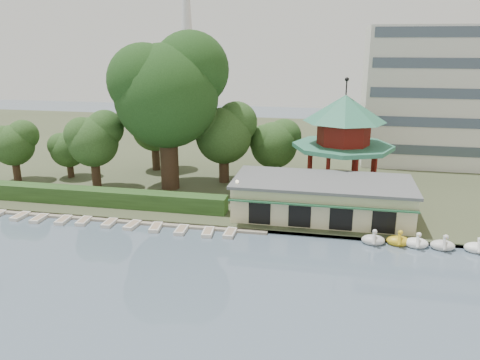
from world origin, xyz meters
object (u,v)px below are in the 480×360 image
(dock, at_px, (109,219))
(pavilion, at_px, (344,133))
(boathouse, at_px, (322,198))
(big_tree, at_px, (168,88))

(dock, xyz_separation_m, pavilion, (24.00, 14.80, 7.36))
(boathouse, xyz_separation_m, big_tree, (-18.83, 6.23, 10.51))
(pavilion, relative_size, big_tree, 0.70)
(boathouse, bearing_deg, big_tree, 161.70)
(dock, distance_m, pavilion, 29.14)
(dock, relative_size, pavilion, 2.52)
(dock, xyz_separation_m, boathouse, (22.00, 4.77, 2.25))
(dock, xyz_separation_m, big_tree, (3.17, 11.00, 12.76))
(dock, height_order, big_tree, big_tree)
(boathouse, distance_m, pavilion, 11.43)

